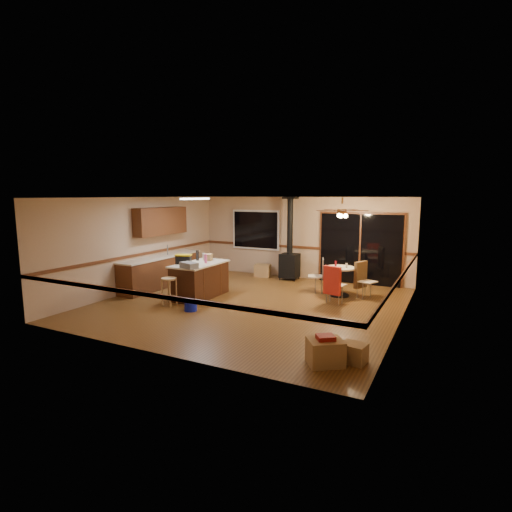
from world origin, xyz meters
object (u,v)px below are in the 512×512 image
Objects in this scene: wood_stove at (290,257)px; toolbox_black at (184,260)px; chair_left at (320,271)px; toolbox_grey at (189,265)px; kitchen_island at (200,280)px; dining_table at (340,277)px; box_corner_a at (325,352)px; chair_right at (361,275)px; bar_stool at (169,292)px; box_under_window at (263,271)px; chair_near at (333,280)px; box_corner_b at (354,353)px; blue_bucket at (191,306)px.

wood_stove is 3.70m from toolbox_black.
chair_left is at bearing 35.62° from toolbox_black.
toolbox_grey is 1.20× the size of toolbox_black.
chair_left is at bearing 46.18° from toolbox_grey.
kitchen_island is 0.91m from toolbox_grey.
toolbox_black reaches higher than kitchen_island.
dining_table is 4.48m from box_corner_a.
kitchen_island is 4.98m from box_corner_a.
wood_stove reaches higher than chair_right.
toolbox_black is 0.56× the size of bar_stool.
box_under_window is at bearing 152.06° from chair_left.
chair_near is at bearing -115.48° from chair_right.
chair_right is (4.11, 2.12, -0.41)m from toolbox_black.
kitchen_island is at bearing 104.87° from toolbox_grey.
chair_left is at bearing 45.28° from bar_stool.
bar_stool is (-0.19, -1.03, -0.11)m from kitchen_island.
toolbox_black is (-1.61, -3.32, 0.28)m from wood_stove.
bar_stool is at bearing 164.37° from box_corner_b.
bar_stool is (-1.49, -4.08, -0.39)m from wood_stove.
wood_stove reaches higher than chair_near.
box_corner_b is (0.80, -4.22, -0.44)m from chair_right.
wood_stove is at bearing 138.93° from chair_left.
chair_right is at bearing -19.79° from box_under_window.
chair_right reaches higher than box_under_window.
kitchen_island reaches higher than blue_bucket.
chair_left is at bearing 108.95° from box_corner_a.
chair_right is (2.50, -1.20, -0.13)m from wood_stove.
toolbox_grey is at bearing 38.63° from bar_stool.
chair_near reaches higher than kitchen_island.
dining_table is (2.72, 2.90, 0.41)m from blue_bucket.
blue_bucket is 4.00m from dining_table.
toolbox_black is 5.40m from box_corner_b.
bar_stool is at bearing -81.13° from toolbox_black.
toolbox_grey reaches higher than box_under_window.
chair_near is at bearing 14.33° from kitchen_island.
box_corner_a is (0.95, -4.37, -0.32)m from dining_table.
chair_left is 1.13m from chair_right.
chair_near is at bearing 111.69° from box_corner_b.
wood_stove is 3.94m from toolbox_grey.
wood_stove is at bearing 121.36° from box_corner_b.
chair_right is 3.71m from box_under_window.
kitchen_island is at bearing -154.03° from chair_right.
chair_left is 2.68m from box_under_window.
toolbox_black is at bearing -150.80° from dining_table.
chair_near is 1.39× the size of box_under_window.
toolbox_grey is 0.67× the size of bar_stool.
wood_stove is 6.61× the size of toolbox_black.
box_corner_b is at bearing -51.98° from box_under_window.
chair_near is (3.13, 1.57, -0.37)m from toolbox_grey.
chair_right is 1.39× the size of box_under_window.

